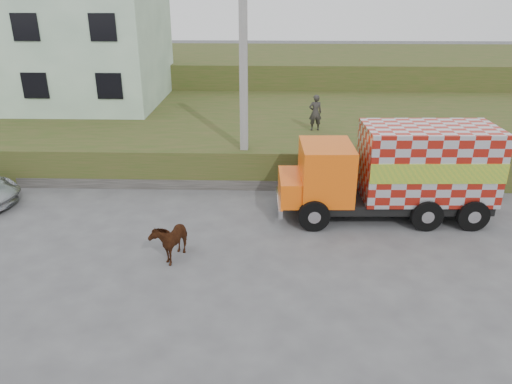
{
  "coord_description": "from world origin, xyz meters",
  "views": [
    {
      "loc": [
        0.04,
        -14.06,
        7.49
      ],
      "look_at": [
        -0.42,
        0.71,
        1.3
      ],
      "focal_mm": 35.0,
      "sensor_mm": 36.0,
      "label": 1
    }
  ],
  "objects_px": {
    "pedestrian": "(315,113)",
    "utility_pole": "(244,83)",
    "cargo_truck": "(398,171)",
    "cow": "(170,238)"
  },
  "relations": [
    {
      "from": "utility_pole",
      "to": "pedestrian",
      "type": "bearing_deg",
      "value": 43.65
    },
    {
      "from": "utility_pole",
      "to": "cargo_truck",
      "type": "relative_size",
      "value": 1.1
    },
    {
      "from": "cargo_truck",
      "to": "cow",
      "type": "relative_size",
      "value": 4.97
    },
    {
      "from": "cargo_truck",
      "to": "cow",
      "type": "xyz_separation_m",
      "value": [
        -7.19,
        -3.09,
        -1.03
      ]
    },
    {
      "from": "cargo_truck",
      "to": "cow",
      "type": "distance_m",
      "value": 7.89
    },
    {
      "from": "cargo_truck",
      "to": "pedestrian",
      "type": "distance_m",
      "value": 6.1
    },
    {
      "from": "cow",
      "to": "pedestrian",
      "type": "height_order",
      "value": "pedestrian"
    },
    {
      "from": "cargo_truck",
      "to": "pedestrian",
      "type": "bearing_deg",
      "value": 110.94
    },
    {
      "from": "pedestrian",
      "to": "utility_pole",
      "type": "bearing_deg",
      "value": 35.61
    },
    {
      "from": "cow",
      "to": "pedestrian",
      "type": "xyz_separation_m",
      "value": [
        4.83,
        8.67,
        1.67
      ]
    }
  ]
}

